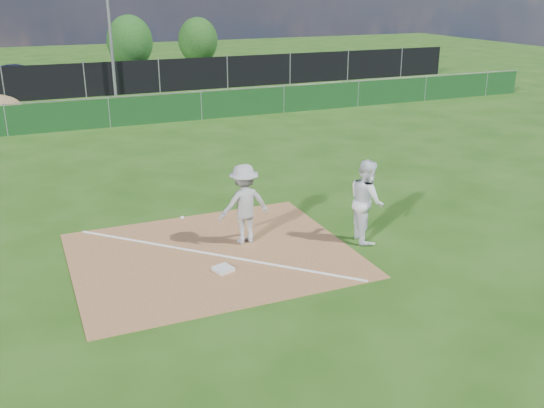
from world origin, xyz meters
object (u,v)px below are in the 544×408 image
(play_at_first, at_px, (244,204))
(tree_right, at_px, (198,40))
(first_base, at_px, (223,269))
(car_right, at_px, (170,69))
(runner, at_px, (367,201))
(tree_mid, at_px, (130,42))
(light_pole, at_px, (109,19))
(car_mid, at_px, (23,76))

(play_at_first, height_order, tree_right, tree_right)
(first_base, distance_m, car_right, 28.23)
(car_right, bearing_deg, runner, -176.78)
(play_at_first, distance_m, tree_mid, 32.29)
(light_pole, height_order, first_base, light_pole)
(play_at_first, distance_m, car_right, 26.81)
(play_at_first, xyz_separation_m, runner, (2.65, -0.94, 0.02))
(tree_mid, bearing_deg, tree_right, 8.79)
(play_at_first, relative_size, runner, 1.10)
(play_at_first, height_order, runner, runner)
(car_right, bearing_deg, car_mid, 99.28)
(tree_mid, bearing_deg, car_right, -76.52)
(car_mid, height_order, tree_right, tree_right)
(runner, relative_size, car_right, 0.46)
(light_pole, xyz_separation_m, car_mid, (-4.43, 4.83, -3.32))
(tree_right, bearing_deg, runner, -100.15)
(light_pole, distance_m, runner, 22.56)
(light_pole, distance_m, tree_mid, 11.34)
(light_pole, distance_m, car_mid, 7.35)
(first_base, distance_m, runner, 3.73)
(first_base, bearing_deg, tree_right, 74.20)
(play_at_first, bearing_deg, first_base, -127.39)
(light_pole, relative_size, tree_right, 2.31)
(runner, relative_size, car_mid, 0.48)
(runner, bearing_deg, tree_mid, 10.07)
(light_pole, height_order, tree_mid, light_pole)
(first_base, xyz_separation_m, car_mid, (-2.89, 27.40, 0.62))
(light_pole, bearing_deg, tree_mid, 74.81)
(car_right, xyz_separation_m, tree_right, (3.82, 6.52, 1.17))
(runner, bearing_deg, car_right, 6.89)
(play_at_first, relative_size, car_mid, 0.53)
(tree_mid, xyz_separation_m, tree_right, (5.19, 0.80, -0.15))
(first_base, bearing_deg, runner, 4.95)
(light_pole, distance_m, first_base, 22.96)
(car_mid, relative_size, tree_mid, 1.08)
(runner, relative_size, tree_mid, 0.51)
(light_pole, relative_size, car_right, 1.91)
(first_base, bearing_deg, car_right, 78.06)
(car_mid, height_order, car_right, car_mid)
(car_mid, bearing_deg, first_base, 165.68)
(car_mid, height_order, tree_mid, tree_mid)
(first_base, bearing_deg, play_at_first, 52.61)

